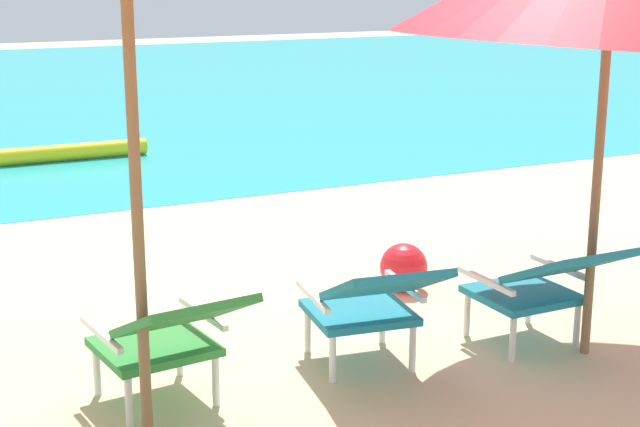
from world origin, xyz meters
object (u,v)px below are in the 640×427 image
at_px(swim_buoy, 74,152).
at_px(lounge_chair_center, 371,301).
at_px(lounge_chair_left, 168,334).
at_px(beach_ball, 404,267).
at_px(lounge_chair_right, 544,282).

height_order(swim_buoy, lounge_chair_center, lounge_chair_center).
distance_m(lounge_chair_left, beach_ball, 2.21).
relative_size(lounge_chair_left, lounge_chair_center, 0.99).
bearing_deg(lounge_chair_left, lounge_chair_center, -1.11).
distance_m(swim_buoy, lounge_chair_right, 6.68).
bearing_deg(lounge_chair_right, lounge_chair_center, 170.98).
xyz_separation_m(lounge_chair_center, lounge_chair_right, (0.98, -0.16, 0.00)).
distance_m(lounge_chair_center, lounge_chair_right, 0.99).
bearing_deg(lounge_chair_center, lounge_chair_right, -9.02).
bearing_deg(beach_ball, lounge_chair_right, -84.15).
distance_m(swim_buoy, lounge_chair_center, 6.44).
relative_size(lounge_chair_right, beach_ball, 2.81).
relative_size(swim_buoy, lounge_chair_right, 1.83).
bearing_deg(beach_ball, lounge_chair_left, -151.10).
bearing_deg(swim_buoy, lounge_chair_center, -89.03).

